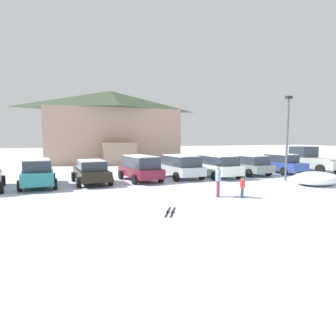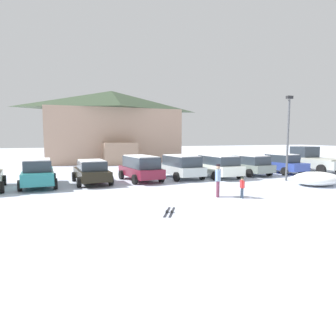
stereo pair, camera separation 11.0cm
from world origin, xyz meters
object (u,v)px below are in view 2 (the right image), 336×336
pair_of_skis (169,212)px  plowed_snow_pile (316,179)px  pickup_truck (312,160)px  skier_child_in_red_jacket (242,186)px  parked_teal_hatchback (38,173)px  parked_black_sedan (92,171)px  ski_lodge (112,126)px  skier_adult_in_blue_parka (218,178)px  parked_grey_wagon (248,164)px  parked_blue_hatchback (280,163)px  parked_maroon_van (141,167)px  parked_silver_wagon (181,166)px  parked_white_suv (218,165)px  lamp_post (288,134)px

pair_of_skis → plowed_snow_pile: size_ratio=0.51×
pickup_truck → skier_child_in_red_jacket: size_ratio=5.19×
parked_teal_hatchback → parked_black_sedan: bearing=3.2°
pickup_truck → ski_lodge: bearing=131.0°
pickup_truck → skier_adult_in_blue_parka: 15.10m
parked_grey_wagon → plowed_snow_pile: size_ratio=1.41×
parked_grey_wagon → parked_blue_hatchback: parked_blue_hatchback is taller
parked_maroon_van → plowed_snow_pile: (9.76, -5.77, -0.51)m
ski_lodge → plowed_snow_pile: ski_lodge is taller
parked_silver_wagon → plowed_snow_pile: 8.91m
parked_black_sedan → pair_of_skis: 9.07m
ski_lodge → parked_grey_wagon: (7.78, -16.60, -3.43)m
parked_grey_wagon → ski_lodge: bearing=115.1°
parked_maroon_van → parked_teal_hatchback: bearing=-178.6°
parked_maroon_van → skier_child_in_red_jacket: parked_maroon_van is taller
parked_grey_wagon → pickup_truck: 6.63m
parked_white_suv → pickup_truck: 9.75m
parked_grey_wagon → skier_adult_in_blue_parka: bearing=-134.7°
parked_white_suv → lamp_post: (3.58, -3.14, 2.33)m
parked_silver_wagon → lamp_post: lamp_post is taller
parked_silver_wagon → plowed_snow_pile: parked_silver_wagon is taller
parked_grey_wagon → parked_blue_hatchback: size_ratio=0.91×
pickup_truck → pair_of_skis: 19.08m
skier_adult_in_blue_parka → parked_black_sedan: bearing=128.6°
ski_lodge → parked_maroon_van: 17.09m
parked_blue_hatchback → pickup_truck: size_ratio=0.87×
pickup_truck → lamp_post: 7.51m
parked_black_sedan → skier_child_in_red_jacket: bearing=-49.5°
parked_teal_hatchback → parked_white_suv: size_ratio=1.06×
parked_grey_wagon → skier_adult_in_blue_parka: 9.68m
parked_silver_wagon → parked_blue_hatchback: (9.09, 0.08, -0.09)m
parked_maroon_van → parked_white_suv: (5.83, -0.41, -0.03)m
parked_black_sedan → skier_child_in_red_jacket: (6.39, -7.47, -0.20)m
skier_adult_in_blue_parka → pickup_truck: bearing=27.2°
pickup_truck → parked_grey_wagon: bearing=-179.9°
ski_lodge → parked_teal_hatchback: 18.84m
parked_grey_wagon → parked_silver_wagon: bearing=179.9°
parked_black_sedan → parked_white_suv: bearing=-2.7°
plowed_snow_pile → parked_teal_hatchback: bearing=161.0°
skier_adult_in_blue_parka → parked_grey_wagon: bearing=45.3°
skier_adult_in_blue_parka → parked_silver_wagon: bearing=82.0°
skier_child_in_red_jacket → plowed_snow_pile: bearing=14.2°
parked_black_sedan → plowed_snow_pile: 14.28m
parked_maroon_van → lamp_post: 10.31m
parked_black_sedan → parked_blue_hatchback: (15.48, 0.20, 0.03)m
pickup_truck → lamp_post: size_ratio=0.94×
parked_black_sedan → lamp_post: bearing=-15.7°
ski_lodge → parked_white_suv: size_ratio=3.64×
parked_white_suv → skier_adult_in_blue_parka: skier_adult_in_blue_parka is taller
parked_black_sedan → skier_adult_in_blue_parka: 8.68m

